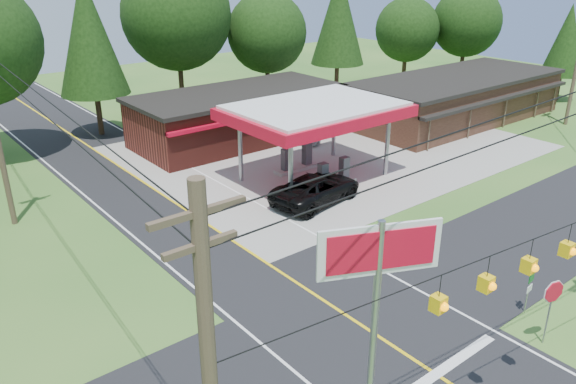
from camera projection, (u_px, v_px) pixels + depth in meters
ground at (361, 325)px, 21.80m from camera, size 120.00×120.00×0.00m
main_highway at (361, 325)px, 21.80m from camera, size 8.00×120.00×0.02m
cross_road at (361, 325)px, 21.80m from camera, size 70.00×7.00×0.02m
lane_center_yellow at (361, 325)px, 21.79m from camera, size 0.15×110.00×0.00m
gas_canopy at (315, 113)px, 34.69m from camera, size 10.60×7.40×4.88m
convenience_store at (239, 115)px, 43.35m from camera, size 16.40×7.55×3.80m
strip_building at (456, 98)px, 48.70m from camera, size 20.40×8.75×3.80m
overhead_beacons at (512, 250)px, 14.50m from camera, size 17.04×2.04×1.03m
treeline_backdrop at (111, 52)px, 36.63m from camera, size 70.27×51.59×13.30m
suv_car at (316, 189)px, 32.43m from camera, size 6.82×6.82×1.66m
sedan_car at (296, 134)px, 42.88m from camera, size 5.32×5.32×1.34m
big_stop_sign at (377, 295)px, 12.99m from camera, size 2.69×1.31×7.90m
octagonal_stop_sign at (553, 297)px, 20.02m from camera, size 0.90×0.30×2.68m
route_sign_post at (530, 285)px, 22.13m from camera, size 0.43×0.11×2.12m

